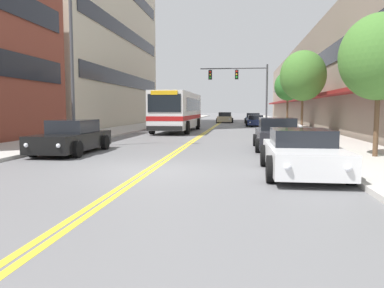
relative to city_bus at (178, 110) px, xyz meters
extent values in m
plane|color=slate|center=(2.40, 17.33, -1.77)|extent=(240.00, 240.00, 0.00)
cube|color=#B2ADA5|center=(-4.98, 17.33, -1.70)|extent=(3.77, 106.00, 0.14)
cube|color=#B2ADA5|center=(9.79, 17.33, -1.70)|extent=(3.77, 106.00, 0.14)
cube|color=yellow|center=(2.30, 17.33, -1.76)|extent=(0.14, 106.00, 0.01)
cube|color=yellow|center=(2.50, 17.33, -1.76)|extent=(0.14, 106.00, 0.01)
cube|color=black|center=(-7.07, -12.03, 2.45)|extent=(0.08, 11.56, 1.40)
cube|color=black|center=(-7.07, 9.27, 3.16)|extent=(0.08, 25.01, 1.40)
cube|color=black|center=(-7.07, 9.27, 8.09)|extent=(0.08, 25.01, 1.40)
cube|color=gray|center=(15.92, 17.33, 3.03)|extent=(8.00, 68.00, 9.60)
cube|color=maroon|center=(11.37, 17.33, 1.13)|extent=(1.10, 61.20, 0.24)
cube|color=black|center=(11.88, 17.33, 4.19)|extent=(0.08, 61.20, 1.40)
cube|color=silver|center=(0.00, -0.10, -0.03)|extent=(2.53, 11.25, 2.78)
cube|color=#B21919|center=(0.00, -0.10, -0.59)|extent=(2.55, 11.27, 0.32)
cube|color=black|center=(0.00, 0.46, 0.41)|extent=(2.56, 8.78, 1.00)
cube|color=black|center=(0.00, -5.74, 0.47)|extent=(2.28, 0.04, 1.22)
cube|color=yellow|center=(0.00, -5.75, 1.16)|extent=(1.82, 0.06, 0.28)
cube|color=black|center=(0.00, -5.76, -1.24)|extent=(2.48, 0.08, 0.32)
cylinder|color=black|center=(-1.29, -3.92, -1.27)|extent=(0.30, 1.00, 1.00)
cylinder|color=black|center=(1.29, -3.92, -1.27)|extent=(0.30, 1.00, 1.00)
cylinder|color=black|center=(-1.29, 3.00, -1.27)|extent=(0.30, 1.00, 1.00)
cylinder|color=black|center=(1.29, 3.00, -1.27)|extent=(0.30, 1.00, 1.00)
cube|color=black|center=(-1.89, -15.75, -1.25)|extent=(1.75, 4.71, 0.67)
cube|color=black|center=(-1.89, -15.56, -0.65)|extent=(1.50, 2.07, 0.54)
cylinder|color=black|center=(-2.79, -17.21, -1.44)|extent=(0.22, 0.65, 0.65)
cylinder|color=black|center=(-0.99, -17.21, -1.44)|extent=(0.22, 0.65, 0.65)
cylinder|color=black|center=(-2.79, -14.29, -1.44)|extent=(0.22, 0.65, 0.65)
cylinder|color=black|center=(-0.99, -14.29, -1.44)|extent=(0.22, 0.65, 0.65)
sphere|color=silver|center=(-2.50, -18.13, -1.22)|extent=(0.16, 0.16, 0.16)
sphere|color=silver|center=(-1.28, -18.13, -1.22)|extent=(0.16, 0.16, 0.16)
cube|color=red|center=(-2.52, -13.38, -1.22)|extent=(0.18, 0.04, 0.10)
cube|color=red|center=(-1.26, -13.38, -1.22)|extent=(0.18, 0.04, 0.10)
cube|color=maroon|center=(-1.90, 11.58, -1.28)|extent=(1.89, 4.36, 0.64)
cube|color=black|center=(-1.90, 11.75, -0.75)|extent=(1.62, 1.92, 0.42)
cylinder|color=black|center=(-2.87, 10.22, -1.46)|extent=(0.22, 0.61, 0.61)
cylinder|color=black|center=(-0.94, 10.22, -1.46)|extent=(0.22, 0.61, 0.61)
cylinder|color=black|center=(-2.87, 12.93, -1.46)|extent=(0.22, 0.61, 0.61)
cylinder|color=black|center=(-0.94, 12.93, -1.46)|extent=(0.22, 0.61, 0.61)
sphere|color=silver|center=(-2.56, 9.38, -1.25)|extent=(0.16, 0.16, 0.16)
sphere|color=silver|center=(-1.24, 9.38, -1.25)|extent=(0.16, 0.16, 0.16)
cube|color=red|center=(-2.58, 13.77, -1.25)|extent=(0.18, 0.04, 0.10)
cube|color=red|center=(-1.22, 13.77, -1.25)|extent=(0.18, 0.04, 0.10)
cube|color=white|center=(6.85, -19.78, -1.26)|extent=(1.88, 4.47, 0.63)
cube|color=black|center=(6.85, -19.60, -0.72)|extent=(1.61, 1.97, 0.45)
cylinder|color=black|center=(5.89, -21.16, -1.42)|extent=(0.22, 0.69, 0.69)
cylinder|color=black|center=(7.81, -21.16, -1.42)|extent=(0.22, 0.69, 0.69)
cylinder|color=black|center=(5.89, -18.40, -1.42)|extent=(0.22, 0.69, 0.69)
cylinder|color=black|center=(7.81, -18.40, -1.42)|extent=(0.22, 0.69, 0.69)
sphere|color=silver|center=(6.19, -22.03, -1.23)|extent=(0.16, 0.16, 0.16)
sphere|color=silver|center=(7.50, -22.03, -1.23)|extent=(0.16, 0.16, 0.16)
cube|color=red|center=(6.17, -17.54, -1.23)|extent=(0.18, 0.04, 0.10)
cube|color=red|center=(7.52, -17.54, -1.23)|extent=(0.18, 0.04, 0.10)
cube|color=#19234C|center=(6.70, 10.12, -1.33)|extent=(1.79, 4.02, 0.55)
cube|color=black|center=(6.70, 10.28, -0.82)|extent=(1.54, 1.77, 0.47)
cylinder|color=black|center=(5.78, 8.87, -1.47)|extent=(0.22, 0.60, 0.60)
cylinder|color=black|center=(7.62, 8.87, -1.47)|extent=(0.22, 0.60, 0.60)
cylinder|color=black|center=(5.78, 11.37, -1.47)|extent=(0.22, 0.60, 0.60)
cylinder|color=black|center=(7.62, 11.37, -1.47)|extent=(0.22, 0.60, 0.60)
sphere|color=silver|center=(6.07, 8.09, -1.30)|extent=(0.16, 0.16, 0.16)
sphere|color=silver|center=(7.33, 8.09, -1.30)|extent=(0.16, 0.16, 0.16)
cube|color=red|center=(6.06, 12.14, -1.30)|extent=(0.18, 0.04, 0.10)
cube|color=red|center=(7.34, 12.14, -1.30)|extent=(0.18, 0.04, 0.10)
cube|color=#232328|center=(6.78, -13.20, -1.24)|extent=(1.79, 4.64, 0.73)
cube|color=black|center=(6.78, -13.01, -0.60)|extent=(1.54, 2.04, 0.55)
cylinder|color=black|center=(5.86, -14.63, -1.47)|extent=(0.22, 0.60, 0.60)
cylinder|color=black|center=(7.70, -14.63, -1.47)|extent=(0.22, 0.60, 0.60)
cylinder|color=black|center=(5.86, -11.76, -1.47)|extent=(0.22, 0.60, 0.60)
cylinder|color=black|center=(7.70, -11.76, -1.47)|extent=(0.22, 0.60, 0.60)
sphere|color=silver|center=(6.15, -15.53, -1.20)|extent=(0.16, 0.16, 0.16)
sphere|color=silver|center=(7.41, -15.53, -1.20)|extent=(0.16, 0.16, 0.16)
cube|color=red|center=(6.13, -10.87, -1.20)|extent=(0.18, 0.04, 0.10)
cube|color=red|center=(7.42, -10.87, -1.20)|extent=(0.18, 0.04, 0.10)
cube|color=#475675|center=(6.70, 18.65, -1.28)|extent=(1.89, 4.43, 0.64)
cube|color=black|center=(6.70, 18.83, -0.71)|extent=(1.63, 1.95, 0.50)
cylinder|color=black|center=(5.73, 17.28, -1.46)|extent=(0.22, 0.62, 0.62)
cylinder|color=black|center=(7.67, 17.28, -1.46)|extent=(0.22, 0.62, 0.62)
cylinder|color=black|center=(5.73, 20.03, -1.46)|extent=(0.22, 0.62, 0.62)
cylinder|color=black|center=(7.67, 20.03, -1.46)|extent=(0.22, 0.62, 0.62)
sphere|color=silver|center=(6.04, 16.41, -1.25)|extent=(0.16, 0.16, 0.16)
sphere|color=silver|center=(7.36, 16.41, -1.25)|extent=(0.16, 0.16, 0.16)
cube|color=red|center=(6.02, 20.88, -1.25)|extent=(0.18, 0.04, 0.10)
cube|color=red|center=(7.38, 20.88, -1.25)|extent=(0.18, 0.04, 0.10)
cube|color=#BCAD89|center=(3.01, 20.26, -1.26)|extent=(1.92, 4.53, 0.68)
cube|color=black|center=(3.01, 20.44, -0.65)|extent=(1.65, 1.99, 0.55)
cylinder|color=black|center=(2.02, 18.86, -1.47)|extent=(0.22, 0.60, 0.60)
cylinder|color=black|center=(3.99, 18.86, -1.47)|extent=(0.22, 0.60, 0.60)
cylinder|color=black|center=(2.02, 21.67, -1.47)|extent=(0.22, 0.60, 0.60)
cylinder|color=black|center=(3.99, 21.67, -1.47)|extent=(0.22, 0.60, 0.60)
sphere|color=silver|center=(2.33, 17.98, -1.23)|extent=(0.16, 0.16, 0.16)
sphere|color=silver|center=(3.68, 17.98, -1.23)|extent=(0.16, 0.16, 0.16)
cube|color=red|center=(2.32, 22.54, -1.23)|extent=(0.18, 0.04, 0.10)
cube|color=red|center=(3.70, 22.54, -1.23)|extent=(0.18, 0.04, 0.10)
cylinder|color=#47474C|center=(7.60, 6.67, 1.30)|extent=(0.18, 0.18, 6.14)
cylinder|color=#47474C|center=(4.36, 6.67, 4.02)|extent=(6.49, 0.11, 0.11)
cube|color=black|center=(4.68, 6.67, 3.42)|extent=(0.34, 0.26, 0.92)
sphere|color=red|center=(4.68, 6.51, 3.70)|extent=(0.18, 0.18, 0.18)
sphere|color=yellow|center=(4.68, 6.51, 3.42)|extent=(0.18, 0.18, 0.18)
sphere|color=green|center=(4.68, 6.51, 3.14)|extent=(0.18, 0.18, 0.18)
cylinder|color=black|center=(4.68, 6.67, 3.95)|extent=(0.02, 0.02, 0.14)
cube|color=black|center=(2.09, 6.67, 3.42)|extent=(0.34, 0.26, 0.92)
sphere|color=red|center=(2.09, 6.51, 3.70)|extent=(0.18, 0.18, 0.18)
sphere|color=yellow|center=(2.09, 6.51, 3.42)|extent=(0.18, 0.18, 0.18)
sphere|color=green|center=(2.09, 6.51, 3.14)|extent=(0.18, 0.18, 0.18)
cylinder|color=black|center=(2.09, 6.67, 3.95)|extent=(0.02, 0.02, 0.14)
cylinder|color=#47474C|center=(-2.90, -13.36, 1.92)|extent=(0.16, 0.16, 7.38)
cylinder|color=brown|center=(9.96, -16.41, -0.45)|extent=(0.18, 0.18, 2.36)
ellipsoid|color=#42752D|center=(9.96, -16.41, 1.90)|extent=(2.77, 2.77, 3.05)
cylinder|color=brown|center=(9.38, -3.49, -0.30)|extent=(0.16, 0.16, 2.66)
ellipsoid|color=#42752D|center=(9.38, -3.49, 2.38)|extent=(3.16, 3.16, 3.48)
cylinder|color=brown|center=(9.42, 5.19, -0.24)|extent=(0.19, 0.19, 2.78)
ellipsoid|color=#2D6B28|center=(9.42, 5.19, 2.19)|extent=(2.46, 2.46, 2.71)
cylinder|color=#B7B7BC|center=(8.35, -9.72, -1.29)|extent=(0.24, 0.24, 0.69)
sphere|color=#B7B7BC|center=(8.35, -9.72, -0.88)|extent=(0.21, 0.21, 0.21)
cylinder|color=#B7B7BC|center=(8.19, -9.72, -1.21)|extent=(0.08, 0.11, 0.11)
camera|label=1|loc=(5.12, -30.57, 0.08)|focal=35.00mm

